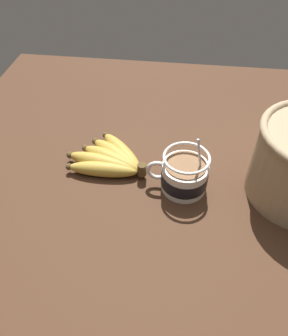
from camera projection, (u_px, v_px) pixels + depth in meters
table at (154, 177)px, 76.76cm from camera, size 109.09×109.09×3.03cm
coffee_mug at (184, 175)px, 70.02cm from camera, size 13.39×10.06×13.89cm
banana_bunch at (111, 159)px, 76.29cm from camera, size 19.48×15.18×4.14cm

